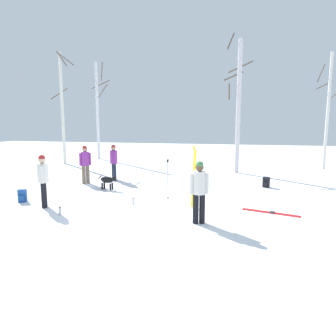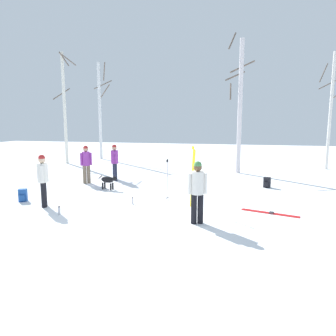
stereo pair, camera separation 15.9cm
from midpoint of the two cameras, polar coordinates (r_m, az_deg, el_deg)
ground_plane at (r=9.41m, az=-5.18°, el=-8.29°), size 60.00×60.00×0.00m
person_0 at (r=8.15m, az=5.38°, el=-3.83°), size 0.49×0.34×1.72m
person_1 at (r=13.98m, az=-15.72°, el=1.10°), size 0.42×0.37×1.72m
person_2 at (r=14.37m, az=-10.56°, el=1.47°), size 0.37×0.42×1.72m
person_3 at (r=10.51m, az=-23.01°, el=-1.67°), size 0.34×0.46×1.72m
dog at (r=12.57m, az=-11.65°, el=-2.31°), size 0.89×0.31×0.57m
ski_pair_planted_0 at (r=9.67m, az=4.39°, el=-1.79°), size 0.20×0.21×1.99m
ski_pair_lying_0 at (r=9.77m, az=18.42°, el=-8.02°), size 1.69×0.64×0.05m
ski_poles_0 at (r=10.65m, az=-0.48°, el=-1.97°), size 0.07×0.23×1.45m
backpack_0 at (r=11.67m, az=-26.22°, el=-4.75°), size 0.32×0.34×0.44m
backpack_1 at (r=13.46m, az=17.78°, el=-2.59°), size 0.32×0.34×0.44m
water_bottle_0 at (r=10.28m, az=-7.06°, el=-6.23°), size 0.08×0.08×0.23m
water_bottle_1 at (r=9.60m, az=-20.23°, el=-7.69°), size 0.08×0.08×0.26m
birch_tree_0 at (r=21.28m, az=-19.60°, el=10.85°), size 1.66×1.65×7.21m
birch_tree_1 at (r=23.35m, az=-13.35°, el=10.74°), size 1.48×0.94×7.08m
birch_tree_2 at (r=16.79m, az=12.87°, el=11.70°), size 1.54×1.42×7.51m
birch_tree_3 at (r=19.96m, az=27.80°, el=9.70°), size 1.49×0.99×6.68m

